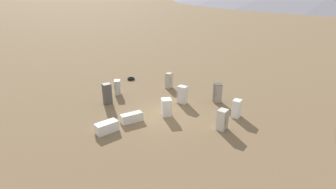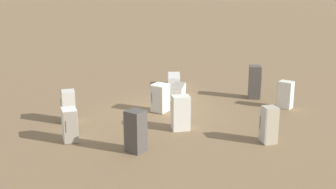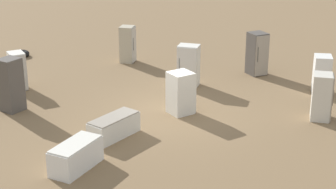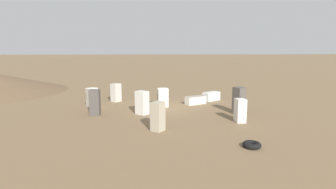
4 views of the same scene
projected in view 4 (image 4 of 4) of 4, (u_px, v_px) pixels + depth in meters
ground_plane at (167, 107)px, 20.50m from camera, size 1000.00×1000.00×0.00m
discarded_fridge_0 at (142, 103)px, 17.92m from camera, size 0.99×1.00×1.61m
discarded_fridge_1 at (196, 100)px, 21.49m from camera, size 1.85×1.22×0.67m
discarded_fridge_2 at (116, 93)px, 22.56m from camera, size 0.96×0.96×1.56m
discarded_fridge_3 at (158, 116)px, 14.13m from camera, size 0.85×0.85×1.59m
discarded_fridge_4 at (92, 97)px, 20.55m from camera, size 0.95×0.97×1.46m
discarded_fridge_5 at (95, 102)px, 17.66m from camera, size 0.72×0.79×1.74m
discarded_fridge_6 at (163, 98)px, 20.39m from camera, size 0.80×0.74×1.45m
discarded_fridge_7 at (239, 101)px, 18.03m from camera, size 0.87×0.87×1.86m
discarded_fridge_8 at (211, 96)px, 23.08m from camera, size 1.76×1.44×0.76m
discarded_fridge_9 at (240, 110)px, 15.94m from camera, size 0.60×0.78×1.43m
scrap_tire at (252, 145)px, 11.71m from camera, size 0.82×0.82×0.25m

